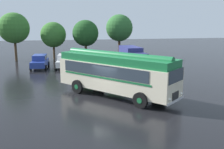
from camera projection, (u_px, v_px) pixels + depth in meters
ground_plane at (109, 98)px, 20.08m from camera, size 120.00×120.00×0.00m
vintage_bus at (116, 72)px, 20.25m from camera, size 8.50×9.18×3.49m
car_near_left at (40, 61)px, 32.12m from camera, size 2.19×4.31×1.66m
car_mid_left at (65, 61)px, 32.53m from camera, size 2.28×4.35×1.66m
car_mid_right at (86, 62)px, 32.07m from camera, size 2.09×4.26×1.66m
car_far_right at (108, 60)px, 33.04m from camera, size 2.31×4.36×1.66m
box_van at (132, 56)px, 33.01m from camera, size 2.66×5.89×2.50m
tree_far_left at (15, 28)px, 37.17m from camera, size 4.37×4.37×6.90m
tree_left_of_centre at (54, 35)px, 39.39m from camera, size 3.80×3.80×5.56m
tree_centre at (86, 33)px, 39.17m from camera, size 3.93×3.93×5.87m
tree_right_of_centre at (120, 28)px, 40.51m from camera, size 4.13×4.13×6.70m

